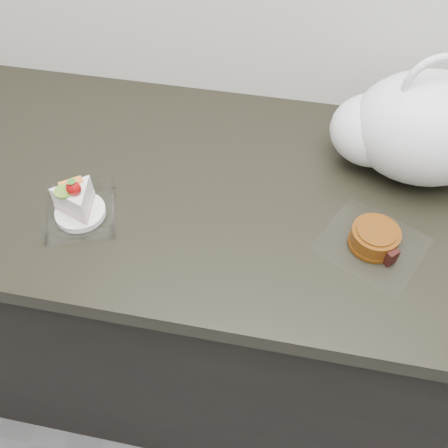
{
  "coord_description": "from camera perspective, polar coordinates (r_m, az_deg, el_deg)",
  "views": [
    {
      "loc": [
        0.02,
        1.0,
        1.63
      ],
      "look_at": [
        -0.09,
        1.56,
        0.94
      ],
      "focal_mm": 40.0,
      "sensor_mm": 36.0,
      "label": 1
    }
  ],
  "objects": [
    {
      "name": "counter",
      "position": [
        1.36,
        4.98,
        -9.48
      ],
      "size": [
        2.04,
        0.64,
        0.9
      ],
      "color": "black",
      "rests_on": "ground"
    },
    {
      "name": "cake_tray",
      "position": [
        0.98,
        -16.3,
        1.95
      ],
      "size": [
        0.17,
        0.17,
        0.1
      ],
      "rotation": [
        0.0,
        0.0,
        0.34
      ],
      "color": "white",
      "rests_on": "counter"
    },
    {
      "name": "mooncake_wrap",
      "position": [
        0.94,
        16.83,
        -1.71
      ],
      "size": [
        0.23,
        0.22,
        0.04
      ],
      "rotation": [
        0.0,
        0.0,
        -0.28
      ],
      "color": "white",
      "rests_on": "counter"
    },
    {
      "name": "plastic_bag",
      "position": [
        1.04,
        21.16,
        10.19
      ],
      "size": [
        0.35,
        0.27,
        0.27
      ],
      "rotation": [
        0.0,
        0.0,
        0.15
      ],
      "color": "white",
      "rests_on": "counter"
    }
  ]
}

